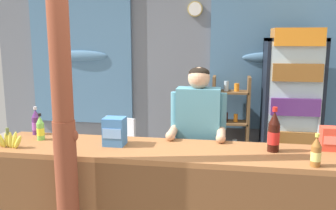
% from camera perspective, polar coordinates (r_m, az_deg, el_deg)
% --- Properties ---
extents(back_wall_curtained, '(5.59, 0.22, 2.74)m').
position_cam_1_polar(back_wall_curtained, '(5.04, 3.24, 5.88)').
color(back_wall_curtained, slate).
rests_on(back_wall_curtained, ground).
extents(stall_counter, '(2.69, 0.57, 0.99)m').
position_cam_1_polar(stall_counter, '(2.82, -1.22, -15.06)').
color(stall_counter, '#935B33').
rests_on(stall_counter, ground).
extents(timber_post, '(0.17, 0.15, 2.55)m').
position_cam_1_polar(timber_post, '(2.53, -16.04, -3.59)').
color(timber_post, brown).
rests_on(timber_post, ground).
extents(drink_fridge, '(0.66, 0.61, 1.93)m').
position_cam_1_polar(drink_fridge, '(4.62, 18.82, 0.35)').
color(drink_fridge, black).
rests_on(drink_fridge, ground).
extents(bottle_shelf_rack, '(0.48, 0.28, 1.33)m').
position_cam_1_polar(bottle_shelf_rack, '(4.80, 9.76, -3.22)').
color(bottle_shelf_rack, brown).
rests_on(bottle_shelf_rack, ground).
extents(plastic_lawn_chair, '(0.56, 0.56, 0.86)m').
position_cam_1_polar(plastic_lawn_chair, '(4.47, -8.34, -6.83)').
color(plastic_lawn_chair, silver).
rests_on(plastic_lawn_chair, ground).
extents(shopkeeper, '(0.49, 0.42, 1.57)m').
position_cam_1_polar(shopkeeper, '(3.22, 4.73, -4.50)').
color(shopkeeper, '#28282D').
rests_on(shopkeeper, ground).
extents(soda_bottle_cola, '(0.09, 0.09, 0.34)m').
position_cam_1_polar(soda_bottle_cola, '(2.79, 16.29, -4.21)').
color(soda_bottle_cola, black).
rests_on(soda_bottle_cola, stall_counter).
extents(soda_bottle_grape_soda, '(0.07, 0.07, 0.25)m').
position_cam_1_polar(soda_bottle_grape_soda, '(3.36, -20.03, -2.62)').
color(soda_bottle_grape_soda, '#56286B').
rests_on(soda_bottle_grape_soda, stall_counter).
extents(soda_bottle_lime_soda, '(0.06, 0.06, 0.22)m').
position_cam_1_polar(soda_bottle_lime_soda, '(3.17, -19.41, -3.52)').
color(soda_bottle_lime_soda, '#75C64C').
rests_on(soda_bottle_lime_soda, stall_counter).
extents(soda_bottle_iced_tea, '(0.07, 0.07, 0.22)m').
position_cam_1_polar(soda_bottle_iced_tea, '(2.57, 22.25, -6.93)').
color(soda_bottle_iced_tea, brown).
rests_on(soda_bottle_iced_tea, stall_counter).
extents(snack_box_biscuit, '(0.16, 0.15, 0.22)m').
position_cam_1_polar(snack_box_biscuit, '(2.87, -8.38, -4.12)').
color(snack_box_biscuit, '#3D75B7').
rests_on(snack_box_biscuit, stall_counter).
extents(snack_box_crackers, '(0.20, 0.12, 0.18)m').
position_cam_1_polar(snack_box_crackers, '(2.99, 24.75, -4.84)').
color(snack_box_crackers, '#E5422D').
rests_on(snack_box_crackers, stall_counter).
extents(banana_bunch, '(0.26, 0.06, 0.16)m').
position_cam_1_polar(banana_bunch, '(3.05, -23.90, -5.05)').
color(banana_bunch, '#DBCC42').
rests_on(banana_bunch, stall_counter).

